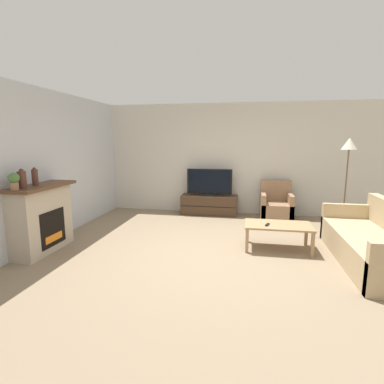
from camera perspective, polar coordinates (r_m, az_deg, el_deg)
name	(u,v)px	position (r m, az deg, el deg)	size (l,w,h in m)	color
ground_plane	(219,253)	(4.97, 5.10, -11.59)	(24.00, 24.00, 0.00)	#89755B
wall_back	(230,159)	(7.49, 7.34, 6.22)	(12.00, 0.06, 2.70)	beige
wall_left	(42,167)	(5.81, -26.71, 4.22)	(0.06, 12.00, 2.70)	silver
fireplace	(42,218)	(5.47, -26.72, -4.42)	(0.51, 1.23, 1.11)	#B7A893
mantel_vase_left	(22,179)	(5.06, -29.66, 2.13)	(0.12, 0.12, 0.29)	#512D23
mantel_vase_centre_left	(35,177)	(5.28, -27.74, 2.55)	(0.09, 0.09, 0.29)	#512D23
potted_plant	(14,180)	(4.95, -30.80, 1.94)	(0.15, 0.15, 0.25)	#936B4C
tv_stand	(209,205)	(7.40, 3.30, -2.46)	(1.37, 0.45, 0.48)	#422D1E
tv	(209,183)	(7.30, 3.34, 1.71)	(1.10, 0.18, 0.65)	black
armchair	(276,207)	(7.19, 15.71, -2.79)	(0.70, 0.76, 0.88)	#937051
coffee_table	(278,227)	(5.24, 16.08, -6.46)	(1.09, 0.62, 0.43)	#A37F56
remote	(267,225)	(5.12, 14.16, -6.05)	(0.09, 0.15, 0.02)	black
couch	(376,245)	(5.25, 31.60, -8.58)	(0.92, 2.27, 0.88)	tan
floor_lamp	(349,153)	(6.42, 27.67, 6.58)	(0.30, 0.30, 1.86)	black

